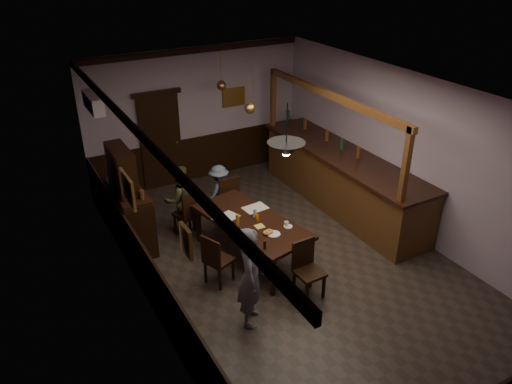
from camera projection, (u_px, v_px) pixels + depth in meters
room at (295, 186)px, 7.96m from camera, size 5.01×8.01×3.01m
dining_table at (251, 223)px, 8.52m from camera, size 1.41×2.35×0.75m
chair_far_left at (189, 212)px, 9.21m from camera, size 0.50×0.50×0.95m
chair_far_right at (227, 197)px, 9.70m from camera, size 0.43×0.43×0.98m
chair_near at (307, 266)px, 7.71m from camera, size 0.43×0.43×0.95m
chair_side at (216, 258)px, 7.94m from camera, size 0.52×0.52×0.91m
person_standing at (251, 277)px, 7.03m from camera, size 0.63×0.69×1.58m
person_seated_left at (180, 199)px, 9.32m from camera, size 0.68×0.55×1.35m
person_seated_right at (219, 191)px, 9.90m from camera, size 0.81×0.69×1.09m
newspaper_left at (226, 218)px, 8.56m from camera, size 0.50×0.42×0.01m
newspaper_right at (255, 208)px, 8.86m from camera, size 0.45×0.34×0.01m
napkin at (260, 226)px, 8.31m from camera, size 0.18×0.18×0.00m
saucer at (288, 226)px, 8.30m from camera, size 0.15×0.15×0.01m
coffee_cup at (286, 224)px, 8.30m from camera, size 0.09×0.09×0.07m
pastry_plate at (274, 234)px, 8.09m from camera, size 0.22×0.22×0.01m
pastry_ring_a at (267, 233)px, 8.07m from camera, size 0.13×0.13×0.04m
pastry_ring_b at (269, 231)px, 8.10m from camera, size 0.13×0.13×0.04m
soda_can at (257, 218)px, 8.44m from camera, size 0.07×0.07×0.12m
beer_glass at (237, 220)px, 8.31m from camera, size 0.06×0.06×0.20m
water_glass at (255, 213)px, 8.57m from camera, size 0.06×0.06×0.15m
pepper_mill at (265, 245)px, 7.70m from camera, size 0.04×0.04×0.14m
sideboard at (129, 206)px, 8.91m from camera, size 0.51×1.42×1.88m
bar_counter at (342, 179)px, 10.21m from camera, size 1.03×4.44×2.49m
door_back at (161, 142)px, 10.85m from camera, size 0.90×0.06×2.10m
ac_unit at (93, 103)px, 8.75m from camera, size 0.20×0.85×0.30m
picture_left_small at (186, 241)px, 5.37m from camera, size 0.04×0.28×0.36m
picture_left_large at (128, 189)px, 7.44m from camera, size 0.04×0.62×0.48m
picture_back at (234, 97)px, 11.29m from camera, size 0.55×0.04×0.42m
pendant_iron at (286, 149)px, 7.23m from camera, size 0.56×0.56×0.80m
pendant_brass_mid at (250, 108)px, 8.96m from camera, size 0.20×0.20×0.81m
pendant_brass_far at (221, 86)px, 10.29m from camera, size 0.20×0.20×0.81m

